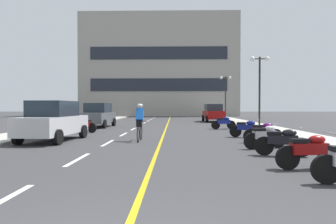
# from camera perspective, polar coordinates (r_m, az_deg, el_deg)

# --- Properties ---
(ground_plane) EXTENTS (140.00, 140.00, 0.00)m
(ground_plane) POSITION_cam_1_polar(r_m,az_deg,el_deg) (23.84, -0.85, -2.72)
(ground_plane) COLOR #38383A
(curb_left) EXTENTS (2.40, 72.00, 0.12)m
(curb_left) POSITION_cam_1_polar(r_m,az_deg,el_deg) (28.00, -15.52, -2.08)
(curb_left) COLOR #B7B2A8
(curb_left) RESTS_ON ground
(curb_right) EXTENTS (2.40, 72.00, 0.12)m
(curb_right) POSITION_cam_1_polar(r_m,az_deg,el_deg) (27.56, 14.53, -2.12)
(curb_right) COLOR #B7B2A8
(curb_right) RESTS_ON ground
(lane_dash_1) EXTENTS (0.14, 2.20, 0.01)m
(lane_dash_1) POSITION_cam_1_polar(r_m,az_deg,el_deg) (9.36, -16.72, -8.59)
(lane_dash_1) COLOR silver
(lane_dash_1) RESTS_ON ground
(lane_dash_2) EXTENTS (0.14, 2.20, 0.01)m
(lane_dash_2) POSITION_cam_1_polar(r_m,az_deg,el_deg) (13.18, -11.34, -5.77)
(lane_dash_2) COLOR silver
(lane_dash_2) RESTS_ON ground
(lane_dash_3) EXTENTS (0.14, 2.20, 0.01)m
(lane_dash_3) POSITION_cam_1_polar(r_m,az_deg,el_deg) (17.09, -8.42, -4.21)
(lane_dash_3) COLOR silver
(lane_dash_3) RESTS_ON ground
(lane_dash_4) EXTENTS (0.14, 2.20, 0.01)m
(lane_dash_4) POSITION_cam_1_polar(r_m,az_deg,el_deg) (21.03, -6.60, -3.22)
(lane_dash_4) COLOR silver
(lane_dash_4) RESTS_ON ground
(lane_dash_5) EXTENTS (0.14, 2.20, 0.01)m
(lane_dash_5) POSITION_cam_1_polar(r_m,az_deg,el_deg) (24.99, -5.36, -2.54)
(lane_dash_5) COLOR silver
(lane_dash_5) RESTS_ON ground
(lane_dash_6) EXTENTS (0.14, 2.20, 0.01)m
(lane_dash_6) POSITION_cam_1_polar(r_m,az_deg,el_deg) (28.96, -4.46, -2.05)
(lane_dash_6) COLOR silver
(lane_dash_6) RESTS_ON ground
(lane_dash_7) EXTENTS (0.14, 2.20, 0.01)m
(lane_dash_7) POSITION_cam_1_polar(r_m,az_deg,el_deg) (32.94, -3.77, -1.68)
(lane_dash_7) COLOR silver
(lane_dash_7) RESTS_ON ground
(lane_dash_8) EXTENTS (0.14, 2.20, 0.01)m
(lane_dash_8) POSITION_cam_1_polar(r_m,az_deg,el_deg) (36.92, -3.23, -1.38)
(lane_dash_8) COLOR silver
(lane_dash_8) RESTS_ON ground
(lane_dash_9) EXTENTS (0.14, 2.20, 0.01)m
(lane_dash_9) POSITION_cam_1_polar(r_m,az_deg,el_deg) (40.91, -2.80, -1.15)
(lane_dash_9) COLOR silver
(lane_dash_9) RESTS_ON ground
(lane_dash_10) EXTENTS (0.14, 2.20, 0.01)m
(lane_dash_10) POSITION_cam_1_polar(r_m,az_deg,el_deg) (44.90, -2.45, -0.95)
(lane_dash_10) COLOR silver
(lane_dash_10) RESTS_ON ground
(lane_dash_11) EXTENTS (0.14, 2.20, 0.01)m
(lane_dash_11) POSITION_cam_1_polar(r_m,az_deg,el_deg) (48.89, -2.15, -0.79)
(lane_dash_11) COLOR silver
(lane_dash_11) RESTS_ON ground
(centre_line_yellow) EXTENTS (0.12, 66.00, 0.01)m
(centre_line_yellow) POSITION_cam_1_polar(r_m,az_deg,el_deg) (26.83, -0.09, -2.29)
(centre_line_yellow) COLOR gold
(centre_line_yellow) RESTS_ON ground
(office_building) EXTENTS (25.91, 9.63, 16.79)m
(office_building) POSITION_cam_1_polar(r_m,az_deg,el_deg) (53.03, -1.53, 8.44)
(office_building) COLOR #9E998E
(office_building) RESTS_ON ground
(street_lamp_mid) EXTENTS (1.46, 0.36, 5.17)m
(street_lamp_mid) POSITION_cam_1_polar(r_m,az_deg,el_deg) (23.50, 16.98, 6.70)
(street_lamp_mid) COLOR black
(street_lamp_mid) RESTS_ON curb_right
(street_lamp_far) EXTENTS (1.46, 0.36, 5.28)m
(street_lamp_far) POSITION_cam_1_polar(r_m,az_deg,el_deg) (38.79, 10.85, 4.58)
(street_lamp_far) COLOR black
(street_lamp_far) RESTS_ON curb_right
(parked_car_near) EXTENTS (2.15, 4.30, 1.82)m
(parked_car_near) POSITION_cam_1_polar(r_m,az_deg,el_deg) (14.60, -20.87, -1.57)
(parked_car_near) COLOR black
(parked_car_near) RESTS_ON ground
(parked_car_mid) EXTENTS (2.06, 4.27, 1.82)m
(parked_car_mid) POSITION_cam_1_polar(r_m,az_deg,el_deg) (23.45, -13.09, -0.57)
(parked_car_mid) COLOR black
(parked_car_mid) RESTS_ON ground
(parked_car_far) EXTENTS (2.05, 4.26, 1.82)m
(parked_car_far) POSITION_cam_1_polar(r_m,az_deg,el_deg) (31.18, 8.57, -0.16)
(parked_car_far) COLOR black
(parked_car_far) RESTS_ON ground
(motorcycle_1) EXTENTS (1.70, 0.60, 0.92)m
(motorcycle_1) POSITION_cam_1_polar(r_m,az_deg,el_deg) (8.27, 25.25, -6.63)
(motorcycle_1) COLOR black
(motorcycle_1) RESTS_ON ground
(motorcycle_2) EXTENTS (1.66, 0.72, 0.92)m
(motorcycle_2) POSITION_cam_1_polar(r_m,az_deg,el_deg) (10.16, 20.95, -5.18)
(motorcycle_2) COLOR black
(motorcycle_2) RESTS_ON ground
(motorcycle_3) EXTENTS (1.66, 0.73, 0.92)m
(motorcycle_3) POSITION_cam_1_polar(r_m,az_deg,el_deg) (11.71, 17.95, -4.35)
(motorcycle_3) COLOR black
(motorcycle_3) RESTS_ON ground
(motorcycle_4) EXTENTS (1.70, 0.60, 0.92)m
(motorcycle_4) POSITION_cam_1_polar(r_m,az_deg,el_deg) (13.59, 17.62, -3.61)
(motorcycle_4) COLOR black
(motorcycle_4) RESTS_ON ground
(motorcycle_5) EXTENTS (1.64, 0.80, 0.92)m
(motorcycle_5) POSITION_cam_1_polar(r_m,az_deg,el_deg) (15.65, 14.72, -2.99)
(motorcycle_5) COLOR black
(motorcycle_5) RESTS_ON ground
(motorcycle_6) EXTENTS (1.65, 0.77, 0.92)m
(motorcycle_6) POSITION_cam_1_polar(r_m,az_deg,el_deg) (18.75, -15.68, -2.33)
(motorcycle_6) COLOR black
(motorcycle_6) RESTS_ON ground
(motorcycle_7) EXTENTS (1.70, 0.60, 0.92)m
(motorcycle_7) POSITION_cam_1_polar(r_m,az_deg,el_deg) (20.94, 10.51, -1.96)
(motorcycle_7) COLOR black
(motorcycle_7) RESTS_ON ground
(cyclist_rider) EXTENTS (0.42, 1.77, 1.71)m
(cyclist_rider) POSITION_cam_1_polar(r_m,az_deg,el_deg) (13.65, -5.40, -1.80)
(cyclist_rider) COLOR black
(cyclist_rider) RESTS_ON ground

